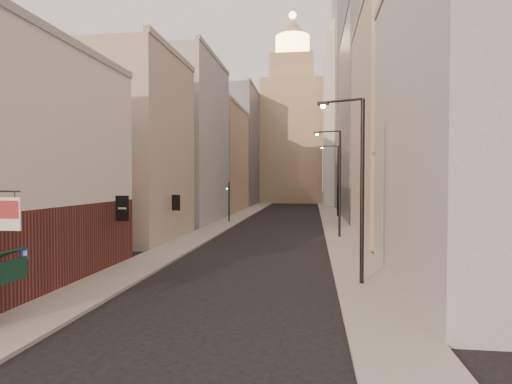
{
  "coord_description": "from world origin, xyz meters",
  "views": [
    {
      "loc": [
        3.83,
        -9.89,
        5.28
      ],
      "look_at": [
        -0.02,
        19.15,
        4.44
      ],
      "focal_mm": 30.0,
      "sensor_mm": 36.0,
      "label": 1
    }
  ],
  "objects_px": {
    "streetlamp_near": "(357,179)",
    "streetlamp_mid": "(337,177)",
    "streetlamp_far": "(336,176)",
    "traffic_light_left": "(229,195)",
    "clock_tower": "(292,128)",
    "white_tower": "(344,114)"
  },
  "relations": [
    {
      "from": "clock_tower",
      "to": "streetlamp_mid",
      "type": "distance_m",
      "value": 64.22
    },
    {
      "from": "white_tower",
      "to": "streetlamp_mid",
      "type": "xyz_separation_m",
      "value": [
        -3.98,
        -48.69,
        -13.05
      ]
    },
    {
      "from": "white_tower",
      "to": "streetlamp_mid",
      "type": "bearing_deg",
      "value": -94.67
    },
    {
      "from": "streetlamp_mid",
      "to": "streetlamp_near",
      "type": "bearing_deg",
      "value": -72.19
    },
    {
      "from": "traffic_light_left",
      "to": "streetlamp_far",
      "type": "bearing_deg",
      "value": -123.17
    },
    {
      "from": "streetlamp_mid",
      "to": "white_tower",
      "type": "bearing_deg",
      "value": 103.07
    },
    {
      "from": "clock_tower",
      "to": "streetlamp_near",
      "type": "xyz_separation_m",
      "value": [
        7.04,
        -80.21,
        -12.31
      ]
    },
    {
      "from": "white_tower",
      "to": "streetlamp_near",
      "type": "distance_m",
      "value": 67.65
    },
    {
      "from": "streetlamp_mid",
      "to": "clock_tower",
      "type": "bearing_deg",
      "value": 114.14
    },
    {
      "from": "streetlamp_mid",
      "to": "traffic_light_left",
      "type": "relative_size",
      "value": 1.95
    },
    {
      "from": "streetlamp_mid",
      "to": "streetlamp_far",
      "type": "height_order",
      "value": "streetlamp_far"
    },
    {
      "from": "streetlamp_near",
      "to": "streetlamp_far",
      "type": "height_order",
      "value": "streetlamp_far"
    },
    {
      "from": "traffic_light_left",
      "to": "clock_tower",
      "type": "bearing_deg",
      "value": -74.93
    },
    {
      "from": "clock_tower",
      "to": "streetlamp_far",
      "type": "xyz_separation_m",
      "value": [
        8.1,
        -40.89,
        -11.88
      ]
    },
    {
      "from": "streetlamp_far",
      "to": "clock_tower",
      "type": "bearing_deg",
      "value": 102.96
    },
    {
      "from": "streetlamp_near",
      "to": "streetlamp_mid",
      "type": "height_order",
      "value": "streetlamp_mid"
    },
    {
      "from": "clock_tower",
      "to": "streetlamp_far",
      "type": "relative_size",
      "value": 4.45
    },
    {
      "from": "streetlamp_near",
      "to": "streetlamp_mid",
      "type": "relative_size",
      "value": 0.96
    },
    {
      "from": "streetlamp_far",
      "to": "traffic_light_left",
      "type": "distance_m",
      "value": 16.69
    },
    {
      "from": "streetlamp_far",
      "to": "traffic_light_left",
      "type": "xyz_separation_m",
      "value": [
        -13.41,
        -9.66,
        -2.38
      ]
    },
    {
      "from": "streetlamp_far",
      "to": "white_tower",
      "type": "bearing_deg",
      "value": 85.59
    },
    {
      "from": "white_tower",
      "to": "clock_tower",
      "type": "bearing_deg",
      "value": 128.16
    }
  ]
}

